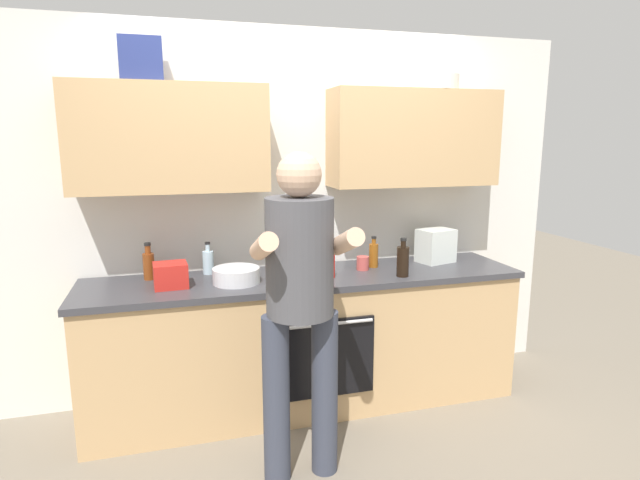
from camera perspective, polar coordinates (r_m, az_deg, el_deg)
The scene contains 16 objects.
ground_plane at distance 3.72m, azimuth -1.38°, elevation -17.40°, with size 12.00×12.00×0.00m, color #756B5B.
back_wall_unit at distance 3.54m, azimuth -2.63°, elevation 6.64°, with size 4.00×0.38×2.50m.
counter at distance 3.53m, azimuth -1.41°, elevation -10.95°, with size 2.84×0.67×0.90m.
person_standing at distance 2.62m, azimuth -2.19°, elevation -5.79°, with size 0.49×0.45×1.71m.
bottle_water at distance 3.48m, azimuth -12.17°, elevation -2.32°, with size 0.07×0.07×0.21m.
bottle_juice at distance 3.33m, azimuth -3.88°, elevation -2.23°, with size 0.05×0.05×0.25m.
bottle_soda at distance 3.24m, azimuth -2.22°, elevation -2.92°, with size 0.06×0.06×0.23m.
bottle_soy at distance 3.38m, azimuth 9.08°, elevation -2.25°, with size 0.08×0.08×0.25m.
bottle_hotsauce at distance 3.31m, azimuth 1.16°, elevation -2.78°, with size 0.06×0.06×0.23m.
bottle_syrup at distance 3.59m, azimuth 5.90°, elevation -1.59°, with size 0.06×0.06×0.22m.
bottle_vinegar at distance 3.44m, azimuth -18.29°, elevation -2.57°, with size 0.07×0.07×0.24m.
cup_ceramic at distance 3.52m, azimuth 4.71°, elevation -2.55°, with size 0.08×0.08×0.09m, color #BF4C47.
mixing_bowl at distance 3.24m, azimuth -9.18°, elevation -3.86°, with size 0.29×0.29×0.09m, color silver.
potted_herb at distance 3.47m, azimuth -1.12°, elevation -1.50°, with size 0.14×0.14×0.23m.
grocery_bag_produce at distance 3.81m, azimuth 12.58°, elevation -0.61°, with size 0.24×0.18×0.24m, color silver.
grocery_bag_crisps at distance 3.23m, azimuth -16.08°, elevation -3.73°, with size 0.20×0.17×0.15m, color red.
Camera 1 is at (-0.81, -3.16, 1.78)m, focal length 29.15 mm.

